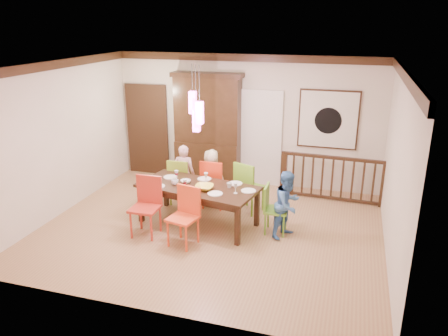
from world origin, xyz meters
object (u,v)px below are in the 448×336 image
(balustrade, at_px, (332,178))
(person_far_mid, at_px, (211,178))
(chair_end_right, at_px, (276,206))
(chair_far_left, at_px, (181,178))
(dining_table, at_px, (198,190))
(person_end_right, at_px, (288,204))
(person_far_left, at_px, (184,174))
(china_hutch, at_px, (208,129))

(balustrade, distance_m, person_far_mid, 2.51)
(chair_end_right, bearing_deg, chair_far_left, 68.48)
(dining_table, height_order, chair_end_right, chair_end_right)
(chair_far_left, bearing_deg, chair_end_right, 158.94)
(chair_end_right, bearing_deg, person_end_right, -112.24)
(balustrade, bearing_deg, person_far_mid, -155.10)
(chair_far_left, distance_m, person_end_right, 2.44)
(chair_far_left, height_order, person_far_mid, person_far_mid)
(balustrade, xyz_separation_m, person_far_left, (-2.90, -0.96, 0.11))
(china_hutch, relative_size, person_end_right, 2.10)
(china_hutch, bearing_deg, dining_table, -76.06)
(person_far_left, bearing_deg, chair_end_right, 150.40)
(dining_table, bearing_deg, china_hutch, 114.47)
(chair_far_left, height_order, chair_end_right, chair_far_left)
(person_end_right, bearing_deg, dining_table, 117.04)
(china_hutch, xyz_separation_m, balustrade, (2.82, -0.35, -0.75))
(balustrade, relative_size, person_far_mid, 1.84)
(chair_far_left, relative_size, chair_end_right, 1.09)
(dining_table, xyz_separation_m, chair_end_right, (1.43, 0.06, -0.17))
(china_hutch, distance_m, person_far_left, 1.46)
(china_hutch, height_order, person_far_left, china_hutch)
(dining_table, xyz_separation_m, person_far_left, (-0.62, 0.88, -0.06))
(chair_end_right, bearing_deg, person_far_mid, 58.88)
(person_end_right, bearing_deg, person_far_mid, 89.19)
(chair_end_right, bearing_deg, dining_table, 90.72)
(china_hutch, bearing_deg, chair_far_left, -94.86)
(person_far_mid, bearing_deg, person_far_left, 0.51)
(dining_table, distance_m, person_end_right, 1.64)
(person_far_left, relative_size, person_end_right, 1.02)
(dining_table, xyz_separation_m, china_hutch, (-0.54, 2.18, 0.59))
(china_hutch, bearing_deg, chair_end_right, -47.09)
(person_end_right, bearing_deg, person_far_left, 96.01)
(chair_end_right, xyz_separation_m, balustrade, (0.85, 1.78, -0.00))
(balustrade, bearing_deg, chair_end_right, -112.68)
(dining_table, bearing_deg, chair_far_left, 139.41)
(chair_far_left, xyz_separation_m, person_far_left, (0.04, 0.06, 0.06))
(chair_end_right, height_order, person_far_mid, person_far_mid)
(dining_table, relative_size, person_far_mid, 1.97)
(dining_table, relative_size, balustrade, 1.07)
(dining_table, height_order, person_end_right, person_end_right)
(china_hutch, relative_size, person_far_mid, 2.15)
(chair_far_left, xyz_separation_m, balustrade, (2.94, 1.02, -0.05))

